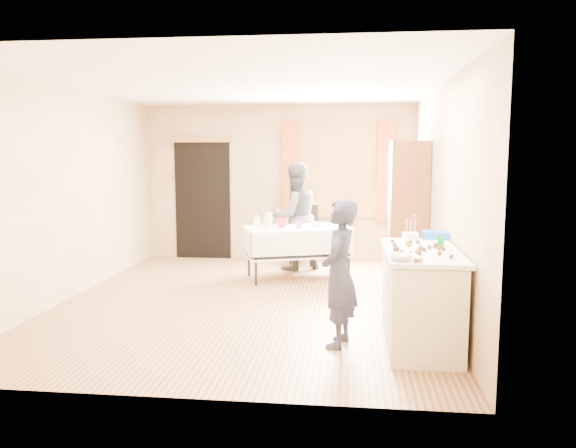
# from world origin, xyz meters

# --- Properties ---
(floor) EXTENTS (4.50, 5.50, 0.02)m
(floor) POSITION_xyz_m (0.00, 0.00, -0.01)
(floor) COLOR #9E7047
(floor) RESTS_ON ground
(ceiling) EXTENTS (4.50, 5.50, 0.02)m
(ceiling) POSITION_xyz_m (0.00, 0.00, 2.61)
(ceiling) COLOR white
(ceiling) RESTS_ON floor
(wall_back) EXTENTS (4.50, 0.02, 2.60)m
(wall_back) POSITION_xyz_m (0.00, 2.76, 1.30)
(wall_back) COLOR tan
(wall_back) RESTS_ON floor
(wall_front) EXTENTS (4.50, 0.02, 2.60)m
(wall_front) POSITION_xyz_m (0.00, -2.76, 1.30)
(wall_front) COLOR tan
(wall_front) RESTS_ON floor
(wall_left) EXTENTS (0.02, 5.50, 2.60)m
(wall_left) POSITION_xyz_m (-2.26, 0.00, 1.30)
(wall_left) COLOR tan
(wall_left) RESTS_ON floor
(wall_right) EXTENTS (0.02, 5.50, 2.60)m
(wall_right) POSITION_xyz_m (2.26, 0.00, 1.30)
(wall_right) COLOR tan
(wall_right) RESTS_ON floor
(window_frame) EXTENTS (1.32, 0.06, 1.52)m
(window_frame) POSITION_xyz_m (1.00, 2.72, 1.50)
(window_frame) COLOR olive
(window_frame) RESTS_ON wall_back
(window_pane) EXTENTS (1.20, 0.02, 1.40)m
(window_pane) POSITION_xyz_m (1.00, 2.71, 1.50)
(window_pane) COLOR white
(window_pane) RESTS_ON wall_back
(curtain_left) EXTENTS (0.28, 0.06, 1.65)m
(curtain_left) POSITION_xyz_m (0.22, 2.67, 1.50)
(curtain_left) COLOR #B44D29
(curtain_left) RESTS_ON wall_back
(curtain_right) EXTENTS (0.28, 0.06, 1.65)m
(curtain_right) POSITION_xyz_m (1.78, 2.67, 1.50)
(curtain_right) COLOR #B44D29
(curtain_right) RESTS_ON wall_back
(doorway) EXTENTS (0.95, 0.04, 2.00)m
(doorway) POSITION_xyz_m (-1.30, 2.73, 1.00)
(doorway) COLOR black
(doorway) RESTS_ON floor
(door_lintel) EXTENTS (1.05, 0.06, 0.08)m
(door_lintel) POSITION_xyz_m (-1.30, 2.70, 2.02)
(door_lintel) COLOR olive
(door_lintel) RESTS_ON wall_back
(cabinet) EXTENTS (0.50, 0.60, 1.96)m
(cabinet) POSITION_xyz_m (1.99, 1.06, 0.98)
(cabinet) COLOR brown
(cabinet) RESTS_ON floor
(counter) EXTENTS (0.68, 1.44, 0.91)m
(counter) POSITION_xyz_m (1.89, -1.32, 0.45)
(counter) COLOR beige
(counter) RESTS_ON floor
(party_table) EXTENTS (1.67, 1.23, 0.75)m
(party_table) POSITION_xyz_m (0.47, 1.31, 0.45)
(party_table) COLOR black
(party_table) RESTS_ON floor
(chair) EXTENTS (0.46, 0.46, 0.97)m
(chair) POSITION_xyz_m (0.46, 2.43, 0.29)
(chair) COLOR black
(chair) RESTS_ON floor
(girl) EXTENTS (0.62, 0.51, 1.39)m
(girl) POSITION_xyz_m (1.13, -1.46, 0.69)
(girl) COLOR #202139
(girl) RESTS_ON floor
(woman) EXTENTS (1.37, 1.35, 1.65)m
(woman) POSITION_xyz_m (0.36, 1.97, 0.83)
(woman) COLOR black
(woman) RESTS_ON floor
(soda_can) EXTENTS (0.07, 0.07, 0.12)m
(soda_can) POSITION_xyz_m (2.09, -1.13, 0.97)
(soda_can) COLOR #0F8730
(soda_can) RESTS_ON counter
(mixing_bowl) EXTENTS (0.33, 0.33, 0.05)m
(mixing_bowl) POSITION_xyz_m (1.65, -1.86, 0.94)
(mixing_bowl) COLOR white
(mixing_bowl) RESTS_ON counter
(foam_block) EXTENTS (0.16, 0.12, 0.08)m
(foam_block) POSITION_xyz_m (1.85, -0.74, 0.95)
(foam_block) COLOR white
(foam_block) RESTS_ON counter
(blue_basket) EXTENTS (0.33, 0.25, 0.08)m
(blue_basket) POSITION_xyz_m (2.13, -0.62, 0.95)
(blue_basket) COLOR blue
(blue_basket) RESTS_ON counter
(pitcher) EXTENTS (0.13, 0.13, 0.22)m
(pitcher) POSITION_xyz_m (0.08, 1.07, 0.86)
(pitcher) COLOR silver
(pitcher) RESTS_ON party_table
(cup_red) EXTENTS (0.30, 0.30, 0.13)m
(cup_red) POSITION_xyz_m (0.25, 1.27, 0.81)
(cup_red) COLOR #D41F46
(cup_red) RESTS_ON party_table
(cup_rainbow) EXTENTS (0.17, 0.17, 0.11)m
(cup_rainbow) POSITION_xyz_m (0.50, 1.18, 0.80)
(cup_rainbow) COLOR red
(cup_rainbow) RESTS_ON party_table
(small_bowl) EXTENTS (0.35, 0.35, 0.06)m
(small_bowl) POSITION_xyz_m (0.73, 1.49, 0.78)
(small_bowl) COLOR white
(small_bowl) RESTS_ON party_table
(pastry_tray) EXTENTS (0.34, 0.33, 0.02)m
(pastry_tray) POSITION_xyz_m (0.99, 1.36, 0.76)
(pastry_tray) COLOR white
(pastry_tray) RESTS_ON party_table
(bottle) EXTENTS (0.14, 0.14, 0.18)m
(bottle) POSITION_xyz_m (-0.12, 1.29, 0.84)
(bottle) COLOR white
(bottle) RESTS_ON party_table
(cake_balls) EXTENTS (0.50, 1.05, 0.04)m
(cake_balls) POSITION_xyz_m (1.85, -1.40, 0.93)
(cake_balls) COLOR #3F2314
(cake_balls) RESTS_ON counter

